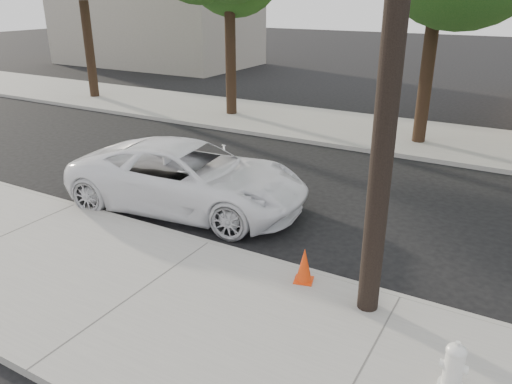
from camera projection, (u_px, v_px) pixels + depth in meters
ground at (259, 212)px, 12.16m from camera, size 120.00×120.00×0.00m
near_sidewalk at (137, 296)px, 8.67m from camera, size 90.00×4.40×0.15m
far_sidewalk at (369, 131)px, 18.97m from camera, size 90.00×5.00×0.15m
curb_near at (209, 245)px, 10.44m from camera, size 90.00×0.12×0.16m
building_far at (156, 29)px, 36.56m from camera, size 14.00×8.00×5.00m
utility_pole at (396, 16)px, 6.57m from camera, size 1.40×0.34×9.00m
police_cruiser at (189, 177)px, 12.14m from camera, size 6.15×3.43×1.63m
fire_hydrant at (454, 367)px, 6.45m from camera, size 0.36×0.33×0.68m
traffic_cone at (304, 265)px, 8.89m from camera, size 0.41×0.41×0.65m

